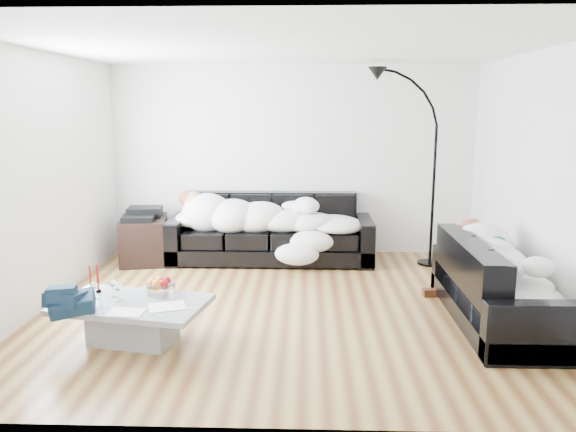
{
  "coord_description": "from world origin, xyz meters",
  "views": [
    {
      "loc": [
        0.2,
        -5.54,
        2.06
      ],
      "look_at": [
        0.0,
        0.3,
        0.9
      ],
      "focal_mm": 35.0,
      "sensor_mm": 36.0,
      "label": 1
    }
  ],
  "objects_px": {
    "floor_lamp": "(434,180)",
    "wine_glass_b": "(95,291)",
    "av_cabinet": "(144,239)",
    "wine_glass_a": "(114,289)",
    "sofa_right": "(500,282)",
    "sleeper_right": "(501,259)",
    "stereo": "(143,213)",
    "coffee_table": "(133,322)",
    "candle_left": "(90,279)",
    "wine_glass_c": "(119,293)",
    "candle_right": "(98,278)",
    "shoes": "(439,290)",
    "sleeper_back": "(271,214)",
    "sofa_back": "(271,228)",
    "fruit_bowl": "(161,285)"
  },
  "relations": [
    {
      "from": "coffee_table",
      "to": "wine_glass_a",
      "type": "bearing_deg",
      "value": 151.03
    },
    {
      "from": "wine_glass_c",
      "to": "candle_right",
      "type": "distance_m",
      "value": 0.37
    },
    {
      "from": "shoes",
      "to": "av_cabinet",
      "type": "bearing_deg",
      "value": 163.71
    },
    {
      "from": "wine_glass_c",
      "to": "shoes",
      "type": "distance_m",
      "value": 3.42
    },
    {
      "from": "sofa_right",
      "to": "floor_lamp",
      "type": "bearing_deg",
      "value": 6.06
    },
    {
      "from": "coffee_table",
      "to": "candle_left",
      "type": "bearing_deg",
      "value": 150.56
    },
    {
      "from": "coffee_table",
      "to": "av_cabinet",
      "type": "bearing_deg",
      "value": 103.99
    },
    {
      "from": "candle_left",
      "to": "sofa_right",
      "type": "bearing_deg",
      "value": 4.62
    },
    {
      "from": "candle_left",
      "to": "wine_glass_b",
      "type": "bearing_deg",
      "value": -61.18
    },
    {
      "from": "sofa_right",
      "to": "sleeper_back",
      "type": "relative_size",
      "value": 0.87
    },
    {
      "from": "wine_glass_a",
      "to": "wine_glass_b",
      "type": "distance_m",
      "value": 0.16
    },
    {
      "from": "coffee_table",
      "to": "candle_left",
      "type": "height_order",
      "value": "candle_left"
    },
    {
      "from": "sleeper_right",
      "to": "stereo",
      "type": "relative_size",
      "value": 3.84
    },
    {
      "from": "wine_glass_a",
      "to": "sofa_right",
      "type": "bearing_deg",
      "value": 7.42
    },
    {
      "from": "sleeper_right",
      "to": "candle_right",
      "type": "height_order",
      "value": "sleeper_right"
    },
    {
      "from": "coffee_table",
      "to": "floor_lamp",
      "type": "bearing_deg",
      "value": 39.38
    },
    {
      "from": "av_cabinet",
      "to": "stereo",
      "type": "distance_m",
      "value": 0.36
    },
    {
      "from": "sofa_right",
      "to": "candle_right",
      "type": "height_order",
      "value": "sofa_right"
    },
    {
      "from": "sleeper_right",
      "to": "wine_glass_a",
      "type": "bearing_deg",
      "value": 97.42
    },
    {
      "from": "sofa_back",
      "to": "sleeper_right",
      "type": "xyz_separation_m",
      "value": [
        2.32,
        -2.13,
        0.19
      ]
    },
    {
      "from": "av_cabinet",
      "to": "floor_lamp",
      "type": "distance_m",
      "value": 3.89
    },
    {
      "from": "wine_glass_c",
      "to": "wine_glass_a",
      "type": "bearing_deg",
      "value": 127.77
    },
    {
      "from": "stereo",
      "to": "floor_lamp",
      "type": "relative_size",
      "value": 0.2
    },
    {
      "from": "av_cabinet",
      "to": "floor_lamp",
      "type": "relative_size",
      "value": 0.38
    },
    {
      "from": "candle_left",
      "to": "stereo",
      "type": "height_order",
      "value": "stereo"
    },
    {
      "from": "shoes",
      "to": "wine_glass_c",
      "type": "bearing_deg",
      "value": -153.57
    },
    {
      "from": "floor_lamp",
      "to": "wine_glass_b",
      "type": "bearing_deg",
      "value": -129.72
    },
    {
      "from": "sleeper_back",
      "to": "floor_lamp",
      "type": "distance_m",
      "value": 2.15
    },
    {
      "from": "av_cabinet",
      "to": "candle_left",
      "type": "bearing_deg",
      "value": -97.24
    },
    {
      "from": "wine_glass_c",
      "to": "candle_right",
      "type": "bearing_deg",
      "value": 139.0
    },
    {
      "from": "fruit_bowl",
      "to": "floor_lamp",
      "type": "relative_size",
      "value": 0.12
    },
    {
      "from": "sofa_right",
      "to": "shoes",
      "type": "xyz_separation_m",
      "value": [
        -0.37,
        0.81,
        -0.35
      ]
    },
    {
      "from": "sofa_back",
      "to": "wine_glass_a",
      "type": "distance_m",
      "value": 2.87
    },
    {
      "from": "wine_glass_b",
      "to": "stereo",
      "type": "relative_size",
      "value": 0.36
    },
    {
      "from": "sofa_right",
      "to": "floor_lamp",
      "type": "xyz_separation_m",
      "value": [
        -0.21,
        2.01,
        0.71
      ]
    },
    {
      "from": "fruit_bowl",
      "to": "wine_glass_b",
      "type": "bearing_deg",
      "value": -161.96
    },
    {
      "from": "sofa_back",
      "to": "wine_glass_c",
      "type": "xyz_separation_m",
      "value": [
        -1.15,
        -2.7,
        0.01
      ]
    },
    {
      "from": "coffee_table",
      "to": "shoes",
      "type": "relative_size",
      "value": 3.25
    },
    {
      "from": "fruit_bowl",
      "to": "floor_lamp",
      "type": "distance_m",
      "value": 3.83
    },
    {
      "from": "sleeper_right",
      "to": "candle_right",
      "type": "bearing_deg",
      "value": 95.06
    },
    {
      "from": "fruit_bowl",
      "to": "candle_left",
      "type": "height_order",
      "value": "candle_left"
    },
    {
      "from": "wine_glass_a",
      "to": "candle_right",
      "type": "height_order",
      "value": "candle_right"
    },
    {
      "from": "floor_lamp",
      "to": "av_cabinet",
      "type": "bearing_deg",
      "value": -166.22
    },
    {
      "from": "sleeper_right",
      "to": "stereo",
      "type": "height_order",
      "value": "sleeper_right"
    },
    {
      "from": "candle_right",
      "to": "av_cabinet",
      "type": "relative_size",
      "value": 0.31
    },
    {
      "from": "sofa_back",
      "to": "stereo",
      "type": "relative_size",
      "value": 6.11
    },
    {
      "from": "wine_glass_c",
      "to": "av_cabinet",
      "type": "relative_size",
      "value": 0.19
    },
    {
      "from": "sofa_right",
      "to": "candle_left",
      "type": "height_order",
      "value": "sofa_right"
    },
    {
      "from": "sofa_right",
      "to": "stereo",
      "type": "distance_m",
      "value": 4.51
    },
    {
      "from": "sofa_right",
      "to": "sleeper_right",
      "type": "bearing_deg",
      "value": 0.0
    }
  ]
}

